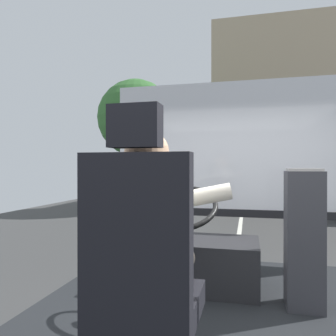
# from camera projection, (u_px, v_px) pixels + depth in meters

# --- Properties ---
(ground) EXTENTS (18.00, 44.00, 0.06)m
(ground) POSITION_uv_depth(u_px,v_px,m) (241.00, 223.00, 10.55)
(ground) COLOR #373737
(driver_seat) EXTENTS (0.48, 0.48, 1.27)m
(driver_seat) POSITION_uv_depth(u_px,v_px,m) (143.00, 274.00, 1.46)
(driver_seat) COLOR black
(driver_seat) RESTS_ON bus_floor
(bus_driver) EXTENTS (0.77, 0.55, 0.77)m
(bus_driver) POSITION_uv_depth(u_px,v_px,m) (150.00, 231.00, 1.58)
(bus_driver) COLOR #332D28
(bus_driver) RESTS_ON driver_seat
(steering_console) EXTENTS (1.10, 1.03, 0.88)m
(steering_console) POSITION_uv_depth(u_px,v_px,m) (192.00, 260.00, 2.74)
(steering_console) COLOR black
(steering_console) RESTS_ON bus_floor
(fare_box) EXTENTS (0.25, 0.26, 1.00)m
(fare_box) POSITION_uv_depth(u_px,v_px,m) (304.00, 238.00, 2.34)
(fare_box) COLOR #333338
(fare_box) RESTS_ON bus_floor
(windshield_panel) EXTENTS (2.50, 0.08, 1.48)m
(windshield_panel) POSITION_uv_depth(u_px,v_px,m) (227.00, 164.00, 3.57)
(windshield_panel) COLOR silver
(street_tree) EXTENTS (3.20, 3.20, 5.44)m
(street_tree) POSITION_uv_depth(u_px,v_px,m) (136.00, 119.00, 13.63)
(street_tree) COLOR #4C3828
(street_tree) RESTS_ON ground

